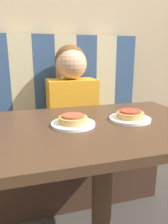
{
  "coord_description": "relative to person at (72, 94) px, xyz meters",
  "views": [
    {
      "loc": [
        -0.35,
        -0.88,
        1.06
      ],
      "look_at": [
        0.0,
        0.32,
        0.73
      ],
      "focal_mm": 35.0,
      "sensor_mm": 36.0,
      "label": 1
    }
  ],
  "objects": [
    {
      "name": "pizza_left",
      "position": [
        -0.14,
        -0.63,
        0.0
      ],
      "size": [
        0.13,
        0.13,
        0.04
      ],
      "color": "tan",
      "rests_on": "plate_left"
    },
    {
      "name": "wall_back",
      "position": [
        0.0,
        0.31,
        0.52
      ],
      "size": [
        7.0,
        0.05,
        2.6
      ],
      "color": "tan",
      "rests_on": "ground_plane"
    },
    {
      "name": "dining_table",
      "position": [
        0.0,
        -0.64,
        -0.13
      ],
      "size": [
        0.96,
        0.69,
        0.76
      ],
      "color": "#422B1C",
      "rests_on": "ground_plane"
    },
    {
      "name": "booth_seat",
      "position": [
        0.0,
        -0.01,
        -0.57
      ],
      "size": [
        1.17,
        0.53,
        0.42
      ],
      "color": "#382319",
      "rests_on": "ground_plane"
    },
    {
      "name": "pizza_right",
      "position": [
        0.14,
        -0.63,
        0.0
      ],
      "size": [
        0.13,
        0.13,
        0.04
      ],
      "color": "tan",
      "rests_on": "plate_right"
    },
    {
      "name": "person",
      "position": [
        0.0,
        0.0,
        0.0
      ],
      "size": [
        0.34,
        0.25,
        0.7
      ],
      "color": "orange",
      "rests_on": "booth_seat"
    },
    {
      "name": "plate_left",
      "position": [
        -0.14,
        -0.63,
        -0.02
      ],
      "size": [
        0.19,
        0.19,
        0.01
      ],
      "color": "white",
      "rests_on": "dining_table"
    },
    {
      "name": "booth_backrest",
      "position": [
        -0.0,
        0.21,
        0.03
      ],
      "size": [
        1.17,
        0.09,
        0.78
      ],
      "color": "navy",
      "rests_on": "booth_seat"
    },
    {
      "name": "plate_right",
      "position": [
        0.14,
        -0.63,
        -0.02
      ],
      "size": [
        0.19,
        0.19,
        0.01
      ],
      "color": "white",
      "rests_on": "dining_table"
    }
  ]
}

